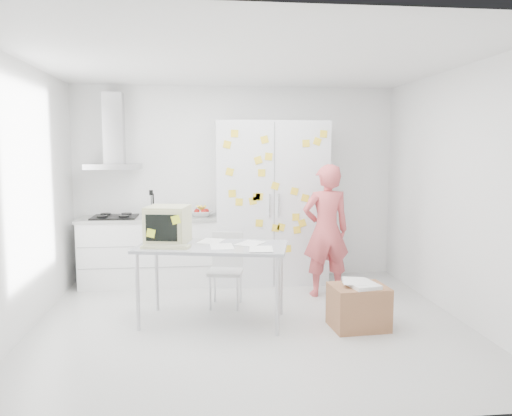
{
  "coord_description": "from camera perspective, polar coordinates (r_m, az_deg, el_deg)",
  "views": [
    {
      "loc": [
        -0.5,
        -5.06,
        1.83
      ],
      "look_at": [
        0.14,
        0.69,
        1.15
      ],
      "focal_mm": 35.0,
      "sensor_mm": 36.0,
      "label": 1
    }
  ],
  "objects": [
    {
      "name": "tall_cabinet",
      "position": [
        6.84,
        1.69,
        0.62
      ],
      "size": [
        1.5,
        0.68,
        2.2
      ],
      "color": "silver",
      "rests_on": "ground"
    },
    {
      "name": "ceiling",
      "position": [
        5.16,
        -0.69,
        16.46
      ],
      "size": [
        4.5,
        4.0,
        0.02
      ],
      "primitive_type": "cube",
      "color": "white",
      "rests_on": "walls"
    },
    {
      "name": "range_hood",
      "position": [
        6.99,
        -15.94,
        7.54
      ],
      "size": [
        0.7,
        0.48,
        1.01
      ],
      "color": "silver",
      "rests_on": "walls"
    },
    {
      "name": "chair",
      "position": [
        5.89,
        -3.4,
        -6.48
      ],
      "size": [
        0.45,
        0.45,
        0.85
      ],
      "rotation": [
        0.0,
        0.0,
        -0.2
      ],
      "color": "silver",
      "rests_on": "ground"
    },
    {
      "name": "floor",
      "position": [
        5.41,
        -0.65,
        -13.15
      ],
      "size": [
        4.5,
        4.0,
        0.02
      ],
      "primitive_type": "cube",
      "color": "silver",
      "rests_on": "ground"
    },
    {
      "name": "person",
      "position": [
        6.26,
        8.01,
        -2.56
      ],
      "size": [
        0.63,
        0.45,
        1.65
      ],
      "primitive_type": "imported",
      "rotation": [
        0.0,
        0.0,
        3.23
      ],
      "color": "#D25155",
      "rests_on": "ground"
    },
    {
      "name": "desk",
      "position": [
        5.33,
        -8.26,
        -3.02
      ],
      "size": [
        1.67,
        1.08,
        1.23
      ],
      "rotation": [
        0.0,
        0.0,
        -0.21
      ],
      "color": "#A3A6AE",
      "rests_on": "ground"
    },
    {
      "name": "counter_run",
      "position": [
        6.93,
        -12.03,
        -4.71
      ],
      "size": [
        1.84,
        0.63,
        1.28
      ],
      "color": "white",
      "rests_on": "ground"
    },
    {
      "name": "cardboard_box",
      "position": [
        5.31,
        11.64,
        -10.93
      ],
      "size": [
        0.58,
        0.48,
        0.49
      ],
      "rotation": [
        0.0,
        0.0,
        0.07
      ],
      "color": "#9B6743",
      "rests_on": "ground"
    },
    {
      "name": "walls",
      "position": [
        5.82,
        -1.37,
        2.02
      ],
      "size": [
        4.52,
        4.01,
        2.7
      ],
      "color": "white",
      "rests_on": "ground"
    }
  ]
}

